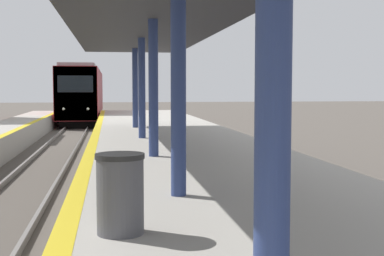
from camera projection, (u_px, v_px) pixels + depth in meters
train at (84, 94)px, 44.70m from camera, size 2.78×21.75×4.34m
station_canopy at (153, 18)px, 13.20m from camera, size 4.43×24.90×3.62m
trash_bin at (120, 193)px, 6.28m from camera, size 0.58×0.58×0.95m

